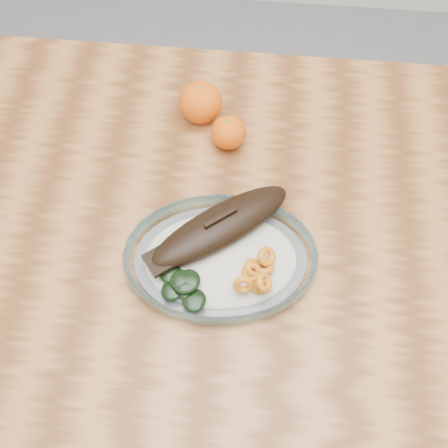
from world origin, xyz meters
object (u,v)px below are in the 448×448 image
object	(u,v)px
orange_left	(201,102)
orange_right	(228,132)
dining_table	(222,245)
plated_meal	(220,255)

from	to	relation	value
orange_left	orange_right	world-z (taller)	orange_left
dining_table	orange_left	xyz separation A→B (m)	(-0.06, 0.22, 0.14)
dining_table	orange_left	size ratio (longest dim) A/B	14.94
dining_table	plated_meal	distance (m)	0.14
dining_table	orange_left	world-z (taller)	orange_left
dining_table	plated_meal	size ratio (longest dim) A/B	1.97
orange_right	dining_table	bearing A→B (deg)	-88.46
dining_table	orange_left	distance (m)	0.27
dining_table	orange_right	world-z (taller)	orange_right
dining_table	orange_right	distance (m)	0.21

